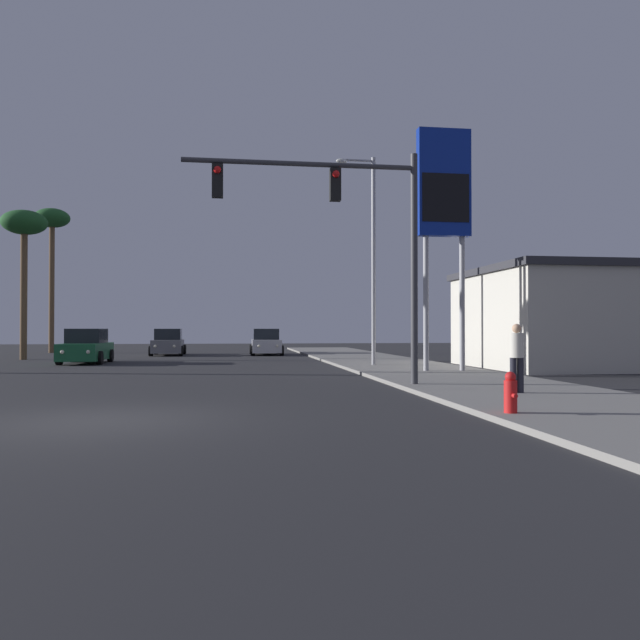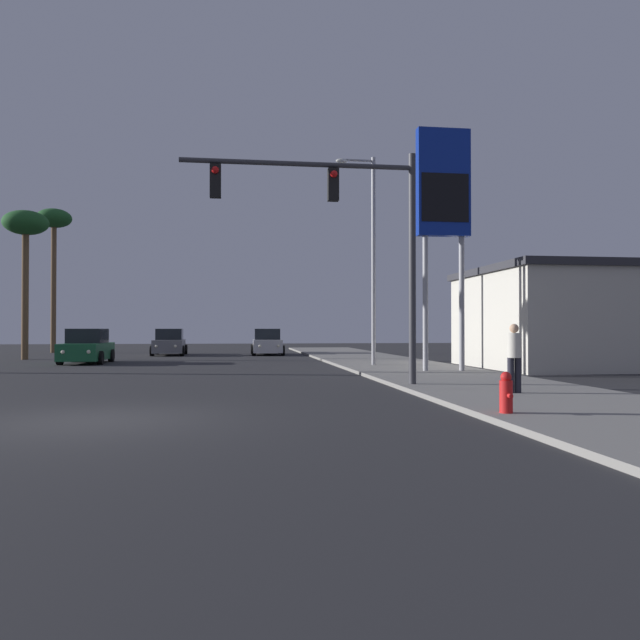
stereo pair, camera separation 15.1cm
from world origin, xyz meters
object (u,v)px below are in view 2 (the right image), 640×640
(palm_tree_far, at_px, (54,228))
(street_lamp, at_px, (370,249))
(gas_station_sign, at_px, (443,196))
(fire_hydrant, at_px, (506,393))
(pedestrian_on_sidewalk, at_px, (514,355))
(car_green, at_px, (87,348))
(palm_tree_mid, at_px, (26,230))
(traffic_light_mast, at_px, (349,221))
(car_grey, at_px, (169,343))
(car_silver, at_px, (267,343))

(palm_tree_far, bearing_deg, street_lamp, -46.44)
(street_lamp, xyz_separation_m, palm_tree_far, (-18.42, 19.37, 3.67))
(gas_station_sign, relative_size, fire_hydrant, 11.84)
(pedestrian_on_sidewalk, bearing_deg, car_green, 128.73)
(car_green, relative_size, pedestrian_on_sidewalk, 2.59)
(car_green, distance_m, pedestrian_on_sidewalk, 22.08)
(car_green, bearing_deg, street_lamp, 159.11)
(gas_station_sign, xyz_separation_m, palm_tree_mid, (-19.00, 13.49, 0.43))
(palm_tree_mid, bearing_deg, traffic_light_mast, -52.35)
(traffic_light_mast, height_order, palm_tree_far, palm_tree_far)
(car_green, height_order, pedestrian_on_sidewalk, pedestrian_on_sidewalk)
(car_grey, distance_m, palm_tree_mid, 10.70)
(traffic_light_mast, relative_size, fire_hydrant, 8.63)
(pedestrian_on_sidewalk, bearing_deg, street_lamp, 94.15)
(car_grey, xyz_separation_m, palm_tree_far, (-8.48, 5.18, 8.03))
(palm_tree_far, bearing_deg, pedestrian_on_sidewalk, -58.48)
(pedestrian_on_sidewalk, bearing_deg, car_grey, 112.37)
(street_lamp, distance_m, gas_station_sign, 4.77)
(car_silver, xyz_separation_m, street_lamp, (3.74, -13.93, 4.36))
(car_green, distance_m, car_grey, 9.54)
(pedestrian_on_sidewalk, height_order, palm_tree_far, palm_tree_far)
(car_silver, distance_m, traffic_light_mast, 23.64)
(car_green, height_order, gas_station_sign, gas_station_sign)
(car_green, distance_m, traffic_light_mast, 18.18)
(fire_hydrant, bearing_deg, traffic_light_mast, 106.52)
(street_lamp, relative_size, pedestrian_on_sidewalk, 5.39)
(gas_station_sign, xyz_separation_m, fire_hydrant, (-2.74, -11.36, -6.13))
(car_silver, relative_size, fire_hydrant, 5.70)
(pedestrian_on_sidewalk, xyz_separation_m, palm_tree_far, (-19.29, 31.45, 7.76))
(car_silver, xyz_separation_m, palm_tree_far, (-14.67, 5.44, 8.03))
(pedestrian_on_sidewalk, height_order, palm_tree_mid, palm_tree_mid)
(gas_station_sign, distance_m, palm_tree_far, 31.11)
(traffic_light_mast, relative_size, palm_tree_mid, 0.81)
(traffic_light_mast, height_order, gas_station_sign, gas_station_sign)
(street_lamp, height_order, fire_hydrant, street_lamp)
(street_lamp, xyz_separation_m, gas_station_sign, (1.86, -4.12, 1.50))
(street_lamp, bearing_deg, car_green, 158.34)
(gas_station_sign, xyz_separation_m, pedestrian_on_sidewalk, (-0.98, -7.96, -5.58))
(car_silver, relative_size, car_grey, 1.00)
(street_lamp, xyz_separation_m, fire_hydrant, (-0.88, -15.48, -4.63))
(car_grey, distance_m, gas_station_sign, 22.56)
(fire_hydrant, xyz_separation_m, pedestrian_on_sidewalk, (1.75, 3.39, 0.55))
(car_green, height_order, palm_tree_far, palm_tree_far)
(car_silver, height_order, fire_hydrant, car_silver)
(street_lamp, distance_m, pedestrian_on_sidewalk, 12.79)
(gas_station_sign, bearing_deg, palm_tree_far, 130.80)
(fire_hydrant, relative_size, pedestrian_on_sidewalk, 0.46)
(car_silver, relative_size, gas_station_sign, 0.48)
(car_grey, bearing_deg, street_lamp, 123.52)
(car_grey, height_order, palm_tree_far, palm_tree_far)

